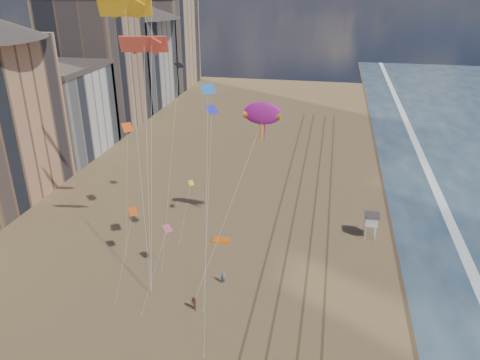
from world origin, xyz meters
name	(u,v)px	position (x,y,z in m)	size (l,w,h in m)	color
wet_sand	(418,214)	(19.00, 40.00, 0.00)	(260.00, 260.00, 0.00)	#42301E
foam	(448,217)	(23.20, 40.00, 0.00)	(260.00, 260.00, 0.00)	white
tracks	(300,237)	(2.55, 30.00, 0.01)	(7.68, 120.00, 0.01)	brown
buildings	(85,72)	(-45.73, 65.59, 13.55)	(34.72, 131.35, 29.00)	#C6B284
lifeguard_stand	(371,220)	(11.64, 31.74, 2.69)	(1.94, 1.94, 3.49)	white
grounded_kite	(221,240)	(-7.60, 26.99, 0.13)	(2.29, 1.45, 0.26)	orange
show_kite	(262,114)	(-2.71, 28.83, 17.10)	(4.72, 8.30, 22.93)	#AC1A8A
kite_flyer_a	(223,277)	(-5.25, 18.13, 0.83)	(0.60, 0.40, 1.65)	slate
kite_flyer_b	(194,304)	(-7.20, 12.97, 0.82)	(0.79, 0.62, 1.63)	brown
small_kites	(171,136)	(-12.22, 22.99, 15.64)	(16.22, 18.20, 17.86)	yellow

